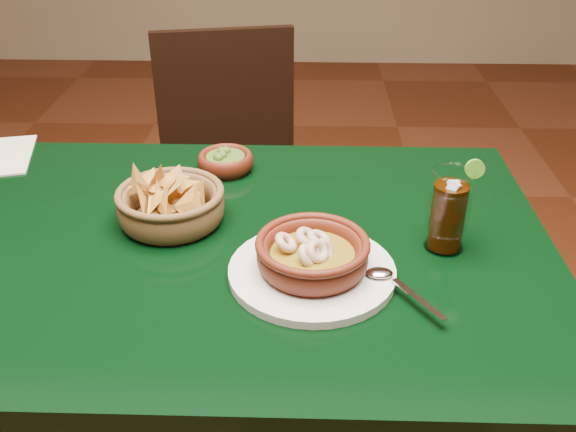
{
  "coord_description": "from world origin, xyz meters",
  "views": [
    {
      "loc": [
        0.17,
        -0.94,
        1.35
      ],
      "look_at": [
        0.14,
        -0.02,
        0.81
      ],
      "focal_mm": 40.0,
      "sensor_mm": 36.0,
      "label": 1
    }
  ],
  "objects_px": {
    "dining_table": "(212,284)",
    "dining_chair": "(233,181)",
    "shrimp_plate": "(313,259)",
    "chip_basket": "(171,205)",
    "cola_drink": "(448,211)"
  },
  "relations": [
    {
      "from": "dining_chair",
      "to": "shrimp_plate",
      "type": "bearing_deg",
      "value": -74.55
    },
    {
      "from": "dining_table",
      "to": "shrimp_plate",
      "type": "distance_m",
      "value": 0.25
    },
    {
      "from": "dining_table",
      "to": "chip_basket",
      "type": "distance_m",
      "value": 0.16
    },
    {
      "from": "dining_table",
      "to": "shrimp_plate",
      "type": "bearing_deg",
      "value": -29.97
    },
    {
      "from": "dining_chair",
      "to": "shrimp_plate",
      "type": "relative_size",
      "value": 2.78
    },
    {
      "from": "cola_drink",
      "to": "chip_basket",
      "type": "bearing_deg",
      "value": 171.69
    },
    {
      "from": "dining_chair",
      "to": "chip_basket",
      "type": "bearing_deg",
      "value": -92.7
    },
    {
      "from": "shrimp_plate",
      "to": "cola_drink",
      "type": "bearing_deg",
      "value": 21.73
    },
    {
      "from": "dining_table",
      "to": "dining_chair",
      "type": "xyz_separation_m",
      "value": [
        -0.04,
        0.71,
        -0.15
      ]
    },
    {
      "from": "dining_chair",
      "to": "chip_basket",
      "type": "height_order",
      "value": "dining_chair"
    },
    {
      "from": "shrimp_plate",
      "to": "chip_basket",
      "type": "distance_m",
      "value": 0.3
    },
    {
      "from": "chip_basket",
      "to": "dining_chair",
      "type": "bearing_deg",
      "value": 87.3
    },
    {
      "from": "dining_table",
      "to": "shrimp_plate",
      "type": "height_order",
      "value": "shrimp_plate"
    },
    {
      "from": "dining_chair",
      "to": "shrimp_plate",
      "type": "xyz_separation_m",
      "value": [
        0.22,
        -0.81,
        0.28
      ]
    },
    {
      "from": "dining_chair",
      "to": "shrimp_plate",
      "type": "distance_m",
      "value": 0.89
    }
  ]
}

